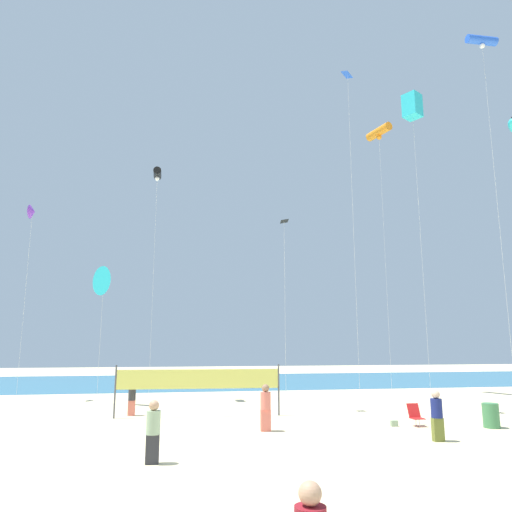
% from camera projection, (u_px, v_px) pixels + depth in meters
% --- Properties ---
extents(ground_plane, '(120.00, 120.00, 0.00)m').
position_uv_depth(ground_plane, '(247.00, 459.00, 14.12)').
color(ground_plane, beige).
extents(ocean_band, '(120.00, 20.00, 0.01)m').
position_uv_depth(ocean_band, '(196.00, 381.00, 43.75)').
color(ocean_band, teal).
rests_on(ocean_band, ground).
extents(beachgoer_charcoal_shirt, '(0.35, 0.35, 1.53)m').
position_uv_depth(beachgoer_charcoal_shirt, '(132.00, 398.00, 22.91)').
color(beachgoer_charcoal_shirt, '#EA7260').
rests_on(beachgoer_charcoal_shirt, ground).
extents(beachgoer_coral_shirt, '(0.41, 0.41, 1.79)m').
position_uv_depth(beachgoer_coral_shirt, '(266.00, 406.00, 18.85)').
color(beachgoer_coral_shirt, '#EA7260').
rests_on(beachgoer_coral_shirt, ground).
extents(beachgoer_navy_shirt, '(0.40, 0.40, 1.74)m').
position_uv_depth(beachgoer_navy_shirt, '(437.00, 414.00, 16.89)').
color(beachgoer_navy_shirt, olive).
rests_on(beachgoer_navy_shirt, ground).
extents(beachgoer_sage_shirt, '(0.40, 0.40, 1.76)m').
position_uv_depth(beachgoer_sage_shirt, '(153.00, 429.00, 13.74)').
color(beachgoer_sage_shirt, '#2D2D33').
rests_on(beachgoer_sage_shirt, ground).
extents(folding_beach_chair, '(0.52, 0.65, 0.89)m').
position_uv_depth(folding_beach_chair, '(415.00, 414.00, 19.99)').
color(folding_beach_chair, red).
rests_on(folding_beach_chair, ground).
extents(trash_barrel, '(0.65, 0.65, 0.97)m').
position_uv_depth(trash_barrel, '(491.00, 415.00, 19.52)').
color(trash_barrel, '#3F7F4C').
rests_on(trash_barrel, ground).
extents(volleyball_net, '(7.79, 0.41, 2.40)m').
position_uv_depth(volleyball_net, '(199.00, 381.00, 22.67)').
color(volleyball_net, '#4C4C51').
rests_on(volleyball_net, ground).
extents(beach_handbag, '(0.30, 0.15, 0.24)m').
position_uv_depth(beach_handbag, '(394.00, 423.00, 19.82)').
color(beach_handbag, '#99B28C').
rests_on(beach_handbag, ground).
extents(kite_orange_tube, '(1.27, 2.35, 19.67)m').
position_uv_depth(kite_orange_tube, '(379.00, 132.00, 36.39)').
color(kite_orange_tube, silver).
rests_on(kite_orange_tube, ground).
extents(kite_black_tube, '(0.52, 1.30, 14.61)m').
position_uv_depth(kite_black_tube, '(157.00, 175.00, 31.18)').
color(kite_black_tube, silver).
rests_on(kite_black_tube, ground).
extents(kite_cyan_delta, '(1.40, 1.45, 7.88)m').
position_uv_depth(kite_cyan_delta, '(104.00, 281.00, 27.95)').
color(kite_cyan_delta, silver).
rests_on(kite_cyan_delta, ground).
extents(kite_violet_delta, '(0.41, 0.94, 12.25)m').
position_uv_depth(kite_violet_delta, '(32.00, 212.00, 30.79)').
color(kite_violet_delta, silver).
rests_on(kite_violet_delta, ground).
extents(kite_cyan_box, '(1.23, 1.23, 17.98)m').
position_uv_depth(kite_cyan_box, '(412.00, 106.00, 28.26)').
color(kite_cyan_box, silver).
rests_on(kite_cyan_box, ground).
extents(kite_blue_tube, '(1.64, 0.46, 19.13)m').
position_uv_depth(kite_blue_tube, '(482.00, 42.00, 24.72)').
color(kite_blue_tube, silver).
rests_on(kite_blue_tube, ground).
extents(kite_blue_diamond, '(0.73, 0.74, 18.60)m').
position_uv_depth(kite_blue_diamond, '(349.00, 81.00, 26.78)').
color(kite_blue_diamond, silver).
rests_on(kite_blue_diamond, ground).
extents(kite_black_diamond, '(0.63, 0.63, 10.15)m').
position_uv_depth(kite_black_diamond, '(284.00, 226.00, 26.01)').
color(kite_black_diamond, silver).
rests_on(kite_black_diamond, ground).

